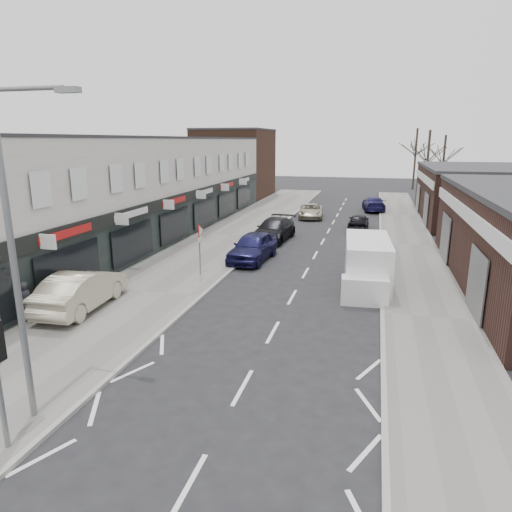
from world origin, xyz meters
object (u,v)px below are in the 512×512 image
Objects in this scene: street_lamp at (17,242)px; parked_car_left_a at (253,247)px; warning_sign at (200,235)px; sedan_on_pavement at (81,290)px; parked_car_left_b at (274,230)px; parked_car_right_b at (358,221)px; parked_car_right_c at (374,204)px; parked_car_right_a at (371,244)px; white_van at (367,264)px; pedestrian at (26,302)px; parked_car_left_c at (311,211)px.

street_lamp is 17.08m from parked_car_left_a.
parked_car_left_a is (1.76, 3.82, -1.38)m from warning_sign.
parked_car_left_b is at bearing -110.63° from sedan_on_pavement.
parked_car_right_b is at bearing 64.13° from warning_sign.
parked_car_left_b is 1.07× the size of parked_car_right_c.
sedan_on_pavement is at bearing 42.06° from parked_car_right_a.
street_lamp is at bearing 72.76° from parked_car_right_c.
parked_car_left_b is at bearing 79.54° from warning_sign.
parked_car_right_c is at bearing -94.78° from parked_car_right_a.
warning_sign reaches higher than parked_car_right_b.
warning_sign is 4.43m from parked_car_left_a.
street_lamp is 15.84m from white_van.
pedestrian reaches higher than parked_car_right_a.
warning_sign is 16.93m from parked_car_right_b.
parked_car_left_c is at bearing 81.48° from warning_sign.
parked_car_left_b is at bearing 46.73° from parked_car_right_b.
pedestrian is 0.33× the size of parked_car_right_a.
parked_car_left_a is 1.28× the size of parked_car_right_b.
parked_car_left_a is 0.98× the size of parked_car_right_c.
warning_sign is 0.56× the size of parked_car_left_a.
street_lamp reaches higher than warning_sign.
parked_car_right_a reaches higher than parked_car_right_b.
street_lamp is 20.93m from parked_car_right_a.
parked_car_left_a reaches higher than parked_car_right_b.
pedestrian is 12.91m from parked_car_left_a.
pedestrian is 0.36× the size of parked_car_left_c.
street_lamp is 1.63× the size of parked_car_right_a.
street_lamp is 32.88m from parked_car_left_c.
parked_car_left_c is (1.20, 10.22, -0.13)m from parked_car_left_b.
parked_car_left_a reaches higher than parked_car_right_a.
street_lamp is at bearing 78.00° from parked_car_right_b.
parked_car_right_a reaches higher than parked_car_left_b.
parked_car_right_a reaches higher than parked_car_left_c.
warning_sign is at bearing -110.65° from parked_car_left_a.
sedan_on_pavement is at bearing -102.14° from parked_car_left_b.
sedan_on_pavement is 26.29m from parked_car_left_c.
parked_car_left_c is at bearing 85.91° from street_lamp.
pedestrian is at bearing -149.98° from white_van.
warning_sign reaches higher than parked_car_left_b.
pedestrian is 35.54m from parked_car_right_c.
warning_sign is 20.03m from parked_car_left_c.
parked_car_left_a is at bearing -85.21° from parked_car_left_b.
parked_car_right_c is at bearing 85.91° from white_van.
parked_car_left_c is 14.57m from parked_car_right_a.
parked_car_left_a reaches higher than parked_car_left_b.
white_van is 1.13× the size of parked_car_left_b.
sedan_on_pavement is 10.77m from parked_car_left_a.
parked_car_left_b is at bearing -31.00° from parked_car_right_a.
parked_car_right_b is 0.76× the size of parked_car_right_c.
warning_sign is 6.69m from sedan_on_pavement.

